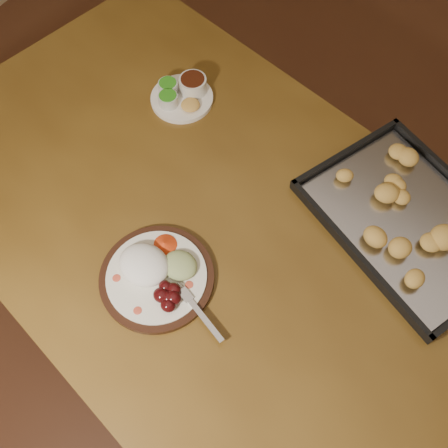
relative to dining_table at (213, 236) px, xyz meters
The scene contains 5 objects.
ground 0.72m from the dining_table, 64.43° to the left, with size 4.00×4.00×0.00m, color #57311E.
dining_table is the anchor object (origin of this frame).
dinner_plate 0.22m from the dining_table, 95.21° to the right, with size 0.31×0.24×0.06m.
condiment_saucer 0.38m from the dining_table, 136.32° to the left, with size 0.16×0.16×0.05m.
baking_tray 0.46m from the dining_table, 31.58° to the left, with size 0.54×0.48×0.05m.
Camera 1 is at (0.20, -0.71, 1.73)m, focal length 40.00 mm.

